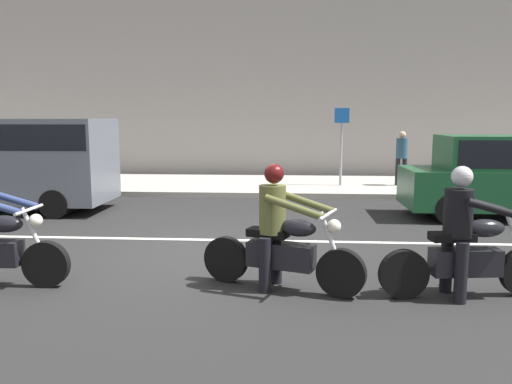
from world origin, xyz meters
The scene contains 10 objects.
ground_plane centered at (0.00, 0.00, 0.00)m, with size 80.00×80.00×0.00m, color black.
sidewalk_slab centered at (0.00, 8.00, 0.07)m, with size 40.00×4.40×0.14m, color #A8A399.
building_facade centered at (0.00, 11.40, 5.98)m, with size 40.00×1.40×11.96m, color gray.
lane_marking_stripe centered at (0.26, 0.90, 0.00)m, with size 18.00×0.14×0.01m, color silver.
motorcycle_with_rider_olive centered at (1.22, -1.67, 0.65)m, with size 2.09×0.97×1.61m.
motorcycle_with_rider_black_leather centered at (3.46, -1.82, 0.66)m, with size 2.11×0.72×1.61m.
parked_van_slate_gray centered at (-5.16, 3.51, 1.25)m, with size 4.52×1.96×2.16m.
parked_hatchback_forest_green centered at (5.86, 3.35, 0.94)m, with size 4.01×1.76×1.80m.
street_sign_post centered at (2.86, 7.59, 1.57)m, with size 0.44×0.08×2.35m.
pedestrian_bystander centered at (4.68, 7.69, 1.09)m, with size 0.34×0.34×1.64m.
Camera 1 is at (1.35, -8.02, 2.18)m, focal length 36.01 mm.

